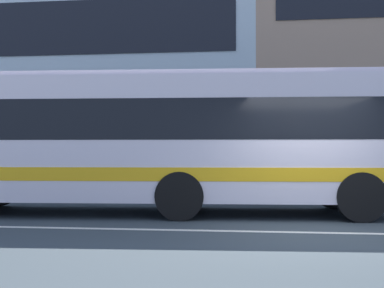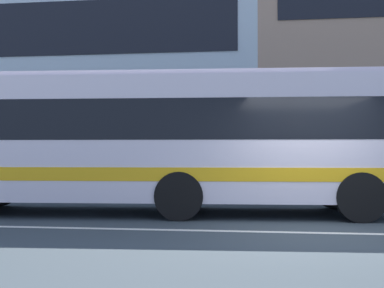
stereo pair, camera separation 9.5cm
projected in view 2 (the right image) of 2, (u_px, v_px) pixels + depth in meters
name	position (u px, v px, depth m)	size (l,w,h in m)	color
ground_plane	(321.00, 233.00, 8.14)	(160.00, 160.00, 0.00)	#333E43
lane_centre_line	(321.00, 233.00, 8.14)	(60.00, 0.16, 0.01)	silver
apartment_block_left	(70.00, 72.00, 25.61)	(19.94, 10.83, 11.51)	silver
transit_bus	(156.00, 138.00, 10.89)	(10.68, 3.08, 3.13)	silver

